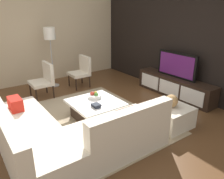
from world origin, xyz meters
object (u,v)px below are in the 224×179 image
object	(u,v)px
floor_lamp	(50,37)
accent_chair_near	(44,78)
television	(177,65)
accent_chair_far	(82,70)
book_stack	(96,105)
fruit_bowl	(95,96)
coffee_table	(96,110)
sectional_couch	(62,134)
decorative_ball	(172,101)
ottoman	(170,116)
media_console	(174,86)

from	to	relation	value
floor_lamp	accent_chair_near	bearing A→B (deg)	-36.57
television	accent_chair_near	distance (m)	3.30
accent_chair_far	book_stack	bearing A→B (deg)	-23.51
television	fruit_bowl	distance (m)	2.25
coffee_table	fruit_bowl	xyz separation A→B (m)	(-0.18, 0.10, 0.23)
coffee_table	fruit_bowl	distance (m)	0.31
sectional_couch	accent_chair_near	bearing A→B (deg)	166.49
fruit_bowl	accent_chair_far	xyz separation A→B (m)	(-1.75, 0.63, 0.06)
accent_chair_near	decorative_ball	xyz separation A→B (m)	(2.84, 1.42, 0.03)
television	ottoman	xyz separation A→B (m)	(0.97, -1.29, -0.61)
television	accent_chair_near	world-z (taller)	television
fruit_bowl	sectional_couch	bearing A→B (deg)	-53.76
media_console	fruit_bowl	xyz separation A→B (m)	(-0.28, -2.20, 0.18)
accent_chair_near	decorative_ball	distance (m)	3.17
sectional_couch	media_console	bearing A→B (deg)	98.81
media_console	ottoman	size ratio (longest dim) A/B	3.10
fruit_bowl	book_stack	distance (m)	0.46
accent_chair_near	coffee_table	bearing A→B (deg)	2.21
floor_lamp	decorative_ball	size ratio (longest dim) A/B	6.90
coffee_table	floor_lamp	world-z (taller)	floor_lamp
coffee_table	book_stack	xyz separation A→B (m)	(0.22, -0.12, 0.21)
media_console	sectional_couch	world-z (taller)	sectional_couch
coffee_table	decorative_ball	world-z (taller)	decorative_ball
coffee_table	book_stack	world-z (taller)	book_stack
floor_lamp	accent_chair_far	distance (m)	1.21
sectional_couch	coffee_table	size ratio (longest dim) A/B	2.43
media_console	accent_chair_near	world-z (taller)	accent_chair_near
floor_lamp	book_stack	distance (m)	2.83
media_console	television	size ratio (longest dim) A/B	1.92
accent_chair_near	ottoman	world-z (taller)	accent_chair_near
ottoman	accent_chair_far	bearing A→B (deg)	-174.71
accent_chair_far	sectional_couch	bearing A→B (deg)	-35.87
sectional_couch	accent_chair_far	bearing A→B (deg)	146.04
decorative_ball	fruit_bowl	bearing A→B (deg)	-143.82
ottoman	decorative_ball	size ratio (longest dim) A/B	2.92
media_console	ottoman	distance (m)	1.61
sectional_couch	book_stack	distance (m)	0.95
television	decorative_ball	size ratio (longest dim) A/B	4.73
media_console	accent_chair_near	xyz separation A→B (m)	(-1.87, -2.70, 0.24)
coffee_table	accent_chair_far	world-z (taller)	accent_chair_far
book_stack	accent_chair_far	bearing A→B (deg)	158.40
accent_chair_near	decorative_ball	world-z (taller)	accent_chair_near
television	fruit_bowl	bearing A→B (deg)	-97.27
sectional_couch	fruit_bowl	xyz separation A→B (m)	(-0.79, 1.07, 0.14)
coffee_table	fruit_bowl	size ratio (longest dim) A/B	3.48
television	floor_lamp	size ratio (longest dim) A/B	0.69
accent_chair_near	accent_chair_far	world-z (taller)	same
book_stack	floor_lamp	bearing A→B (deg)	175.65
media_console	coffee_table	xyz separation A→B (m)	(-0.10, -2.30, -0.05)
television	decorative_ball	distance (m)	1.64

